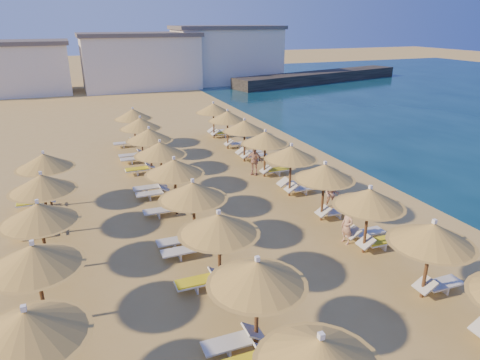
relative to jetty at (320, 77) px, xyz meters
name	(u,v)px	position (x,y,z in m)	size (l,w,h in m)	color
ground	(251,243)	(-29.26, -42.21, -0.75)	(220.00, 220.00, 0.00)	tan
jetty	(320,77)	(0.00, 0.00, 0.00)	(30.00, 4.00, 1.50)	black
hotel_blocks	(138,60)	(-26.30, 4.29, 2.95)	(45.13, 9.85, 8.10)	white
parasol_row_east	(325,173)	(-25.32, -41.42, 1.63)	(2.85, 35.02, 2.93)	brown
parasol_row_west	(193,192)	(-31.50, -41.42, 1.63)	(2.85, 35.02, 2.93)	brown
parasol_row_inland	(37,233)	(-37.21, -43.03, 1.63)	(2.85, 18.93, 2.93)	brown
loungers	(234,232)	(-29.83, -41.70, -0.41)	(15.10, 33.70, 0.66)	silver
beachgoer_c	(254,161)	(-25.75, -34.39, 0.13)	(1.03, 0.43, 1.75)	tan
beachgoer_a	(347,226)	(-25.53, -43.71, 0.04)	(0.58, 0.38, 1.58)	tan
beachgoer_b	(332,194)	(-24.16, -40.44, 0.04)	(0.77, 0.60, 1.58)	tan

